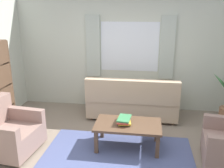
# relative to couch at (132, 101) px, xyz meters

# --- Properties ---
(ground_plane) EXTENTS (6.24, 6.24, 0.00)m
(ground_plane) POSITION_rel_couch_xyz_m (-0.13, -1.60, -0.37)
(ground_plane) COLOR gray
(wall_back) EXTENTS (5.32, 0.12, 2.60)m
(wall_back) POSITION_rel_couch_xyz_m (-0.13, 0.66, 0.93)
(wall_back) COLOR beige
(wall_back) RESTS_ON ground_plane
(window_with_curtains) EXTENTS (1.98, 0.07, 1.40)m
(window_with_curtains) POSITION_rel_couch_xyz_m (-0.13, 0.57, 1.08)
(window_with_curtains) COLOR white
(area_rug) EXTENTS (2.41, 1.62, 0.01)m
(area_rug) POSITION_rel_couch_xyz_m (-0.13, -1.60, -0.36)
(area_rug) COLOR #4C5684
(area_rug) RESTS_ON ground_plane
(couch) EXTENTS (1.90, 0.82, 0.92)m
(couch) POSITION_rel_couch_xyz_m (0.00, 0.00, 0.00)
(couch) COLOR tan
(couch) RESTS_ON ground_plane
(armchair_left) EXTENTS (0.90, 0.92, 0.88)m
(armchair_left) POSITION_rel_couch_xyz_m (-1.92, -1.64, -0.01)
(armchair_left) COLOR gray
(armchair_left) RESTS_ON ground_plane
(coffee_table) EXTENTS (1.10, 0.64, 0.44)m
(coffee_table) POSITION_rel_couch_xyz_m (0.01, -1.23, 0.01)
(coffee_table) COLOR brown
(coffee_table) RESTS_ON ground_plane
(book_stack_on_table) EXTENTS (0.25, 0.36, 0.10)m
(book_stack_on_table) POSITION_rel_couch_xyz_m (-0.06, -1.21, 0.12)
(book_stack_on_table) COLOR #2D2D33
(book_stack_on_table) RESTS_ON coffee_table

